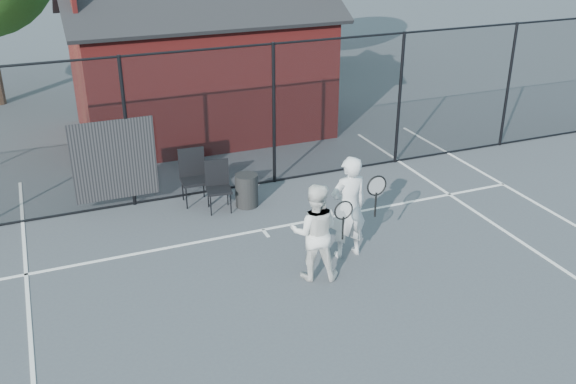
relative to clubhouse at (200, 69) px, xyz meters
name	(u,v)px	position (x,y,z in m)	size (l,w,h in m)	color
ground	(334,320)	(-0.50, -9.00, -1.61)	(80.00, 80.00, 0.00)	#45484E
court_lines	(379,377)	(-0.50, -10.32, -1.60)	(11.02, 18.00, 0.01)	white
fence	(213,125)	(-0.80, -4.00, -0.16)	(22.04, 3.00, 3.00)	black
clubhouse	(200,69)	(0.00, 0.00, 0.00)	(6.50, 4.36, 4.19)	maroon
player_front	(349,207)	(0.52, -7.39, -0.70)	(0.81, 0.60, 1.81)	silver
player_back	(315,232)	(-0.28, -7.80, -0.79)	(0.96, 0.86, 1.62)	white
chair_left	(194,178)	(-1.35, -4.40, -1.07)	(0.52, 0.54, 1.07)	black
chair_right	(219,188)	(-1.00, -4.90, -1.12)	(0.47, 0.49, 0.97)	black
waste_bin	(247,190)	(-0.43, -4.90, -1.28)	(0.45, 0.45, 0.66)	#252525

